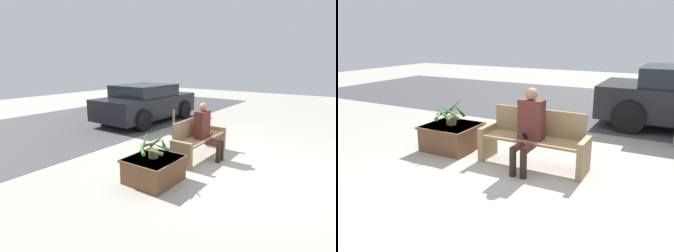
% 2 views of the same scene
% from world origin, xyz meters
% --- Properties ---
extents(ground_plane, '(30.00, 30.00, 0.00)m').
position_xyz_m(ground_plane, '(0.00, 0.00, 0.00)').
color(ground_plane, '#9E998E').
extents(road_surface, '(20.00, 6.00, 0.01)m').
position_xyz_m(road_surface, '(0.00, 5.83, 0.00)').
color(road_surface, '#424244').
rests_on(road_surface, ground_plane).
extents(bench, '(1.74, 0.51, 0.89)m').
position_xyz_m(bench, '(0.07, 0.59, 0.43)').
color(bench, '#8C704C').
rests_on(bench, ground_plane).
extents(person_seated, '(0.38, 0.62, 1.27)m').
position_xyz_m(person_seated, '(0.06, 0.41, 0.69)').
color(person_seated, '#51231E').
rests_on(person_seated, ground_plane).
extents(planter_box, '(0.93, 0.88, 0.46)m').
position_xyz_m(planter_box, '(-1.57, 0.61, 0.25)').
color(planter_box, brown).
rests_on(planter_box, ground_plane).
extents(potted_plant, '(0.67, 0.64, 0.47)m').
position_xyz_m(potted_plant, '(-1.57, 0.61, 0.66)').
color(potted_plant, brown).
rests_on(potted_plant, planter_box).
extents(parked_car, '(3.98, 1.98, 1.37)m').
position_xyz_m(parked_car, '(2.34, 4.05, 0.70)').
color(parked_car, black).
rests_on(parked_car, ground_plane).
extents(bollard_post, '(0.10, 0.10, 0.64)m').
position_xyz_m(bollard_post, '(2.07, 2.64, 0.33)').
color(bollard_post, slate).
rests_on(bollard_post, ground_plane).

